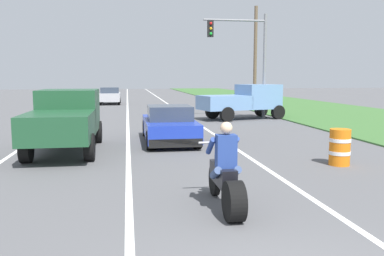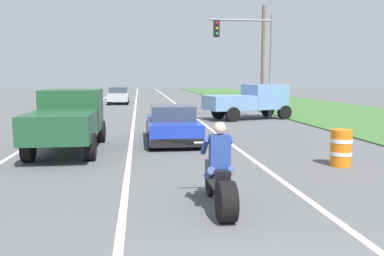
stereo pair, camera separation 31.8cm
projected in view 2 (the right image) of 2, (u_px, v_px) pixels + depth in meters
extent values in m
cube|color=white|center=(70.00, 120.00, 22.92)|extent=(0.14, 120.00, 0.01)
cube|color=white|center=(196.00, 118.00, 23.84)|extent=(0.14, 120.00, 0.01)
cube|color=white|center=(134.00, 119.00, 23.38)|extent=(0.14, 120.00, 0.01)
cube|color=#3D6B33|center=(357.00, 116.00, 25.14)|extent=(10.00, 120.00, 0.06)
cylinder|color=black|center=(226.00, 202.00, 6.75)|extent=(0.28, 0.69, 0.69)
cylinder|color=black|center=(210.00, 180.00, 8.28)|extent=(0.12, 0.63, 0.63)
cube|color=black|center=(217.00, 174.00, 7.53)|extent=(0.28, 1.10, 0.36)
cylinder|color=#B2B2B7|center=(211.00, 163.00, 8.16)|extent=(0.08, 0.36, 0.73)
cylinder|color=#A5A5AA|center=(211.00, 143.00, 8.08)|extent=(0.70, 0.05, 0.05)
cube|color=navy|center=(220.00, 151.00, 7.25)|extent=(0.36, 0.24, 0.60)
sphere|color=beige|center=(220.00, 128.00, 7.19)|extent=(0.22, 0.22, 0.22)
cylinder|color=#384C7A|center=(209.00, 173.00, 7.30)|extent=(0.14, 0.47, 0.32)
cylinder|color=navy|center=(205.00, 146.00, 7.51)|extent=(0.10, 0.51, 0.40)
cylinder|color=#384C7A|center=(229.00, 172.00, 7.35)|extent=(0.14, 0.47, 0.32)
cylinder|color=navy|center=(228.00, 145.00, 7.56)|extent=(0.10, 0.51, 0.40)
cube|color=#1E38B2|center=(172.00, 128.00, 15.13)|extent=(1.80, 4.30, 0.64)
cube|color=#333D4C|center=(172.00, 113.00, 14.87)|extent=(1.56, 1.70, 0.52)
cube|color=black|center=(177.00, 143.00, 13.15)|extent=(1.76, 0.20, 0.28)
cylinder|color=black|center=(150.00, 128.00, 16.63)|extent=(0.24, 0.64, 0.64)
cylinder|color=black|center=(188.00, 128.00, 16.84)|extent=(0.24, 0.64, 0.64)
cylinder|color=black|center=(152.00, 140.00, 13.48)|extent=(0.24, 0.64, 0.64)
cylinder|color=black|center=(200.00, 139.00, 13.69)|extent=(0.24, 0.64, 0.64)
cube|color=#1E4C2D|center=(73.00, 110.00, 14.05)|extent=(1.90, 2.10, 1.40)
cube|color=#333D4C|center=(74.00, 98.00, 14.34)|extent=(1.67, 0.29, 0.57)
cube|color=#1E4C2D|center=(61.00, 126.00, 11.87)|extent=(1.90, 2.70, 0.80)
cylinder|color=black|center=(53.00, 132.00, 14.83)|extent=(0.28, 0.80, 0.80)
cylinder|color=black|center=(101.00, 131.00, 15.06)|extent=(0.28, 0.80, 0.80)
cylinder|color=black|center=(28.00, 148.00, 11.54)|extent=(0.28, 0.80, 0.80)
cylinder|color=black|center=(91.00, 147.00, 11.76)|extent=(0.28, 0.80, 0.80)
cube|color=#6B93C6|center=(265.00, 97.00, 23.55)|extent=(2.52, 2.38, 1.40)
cube|color=#333D4C|center=(270.00, 90.00, 23.64)|extent=(0.71, 1.69, 0.57)
cube|color=#6B93C6|center=(230.00, 103.00, 22.74)|extent=(3.10, 2.53, 0.80)
cylinder|color=black|center=(268.00, 110.00, 24.76)|extent=(0.85, 0.48, 0.80)
cylinder|color=black|center=(284.00, 112.00, 23.17)|extent=(0.85, 0.48, 0.80)
cylinder|color=black|center=(218.00, 112.00, 23.50)|extent=(0.85, 0.48, 0.80)
cylinder|color=black|center=(233.00, 114.00, 21.90)|extent=(0.85, 0.48, 0.80)
cylinder|color=gray|center=(271.00, 67.00, 23.43)|extent=(0.18, 0.18, 6.00)
cylinder|color=gray|center=(241.00, 20.00, 22.87)|extent=(3.62, 0.12, 0.12)
cube|color=black|center=(217.00, 29.00, 22.75)|extent=(0.32, 0.24, 0.90)
sphere|color=red|center=(217.00, 23.00, 22.58)|extent=(0.16, 0.16, 0.16)
sphere|color=orange|center=(217.00, 28.00, 22.61)|extent=(0.16, 0.16, 0.16)
sphere|color=green|center=(217.00, 34.00, 22.65)|extent=(0.16, 0.16, 0.16)
cylinder|color=brown|center=(263.00, 59.00, 29.00)|extent=(0.24, 0.24, 7.41)
cylinder|color=orange|center=(341.00, 148.00, 10.99)|extent=(0.56, 0.56, 1.00)
cylinder|color=white|center=(341.00, 141.00, 10.96)|extent=(0.58, 0.58, 0.10)
cylinder|color=white|center=(341.00, 153.00, 11.01)|extent=(0.58, 0.58, 0.10)
cube|color=#B2B2B7|center=(119.00, 97.00, 36.39)|extent=(1.76, 4.00, 0.70)
cube|color=#333D4C|center=(118.00, 90.00, 36.12)|extent=(1.56, 2.00, 0.50)
cylinder|color=black|center=(111.00, 100.00, 37.71)|extent=(0.20, 0.60, 0.60)
cylinder|color=black|center=(128.00, 100.00, 37.92)|extent=(0.20, 0.60, 0.60)
cylinder|color=black|center=(108.00, 102.00, 34.96)|extent=(0.20, 0.60, 0.60)
cylinder|color=black|center=(127.00, 101.00, 35.16)|extent=(0.20, 0.60, 0.60)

